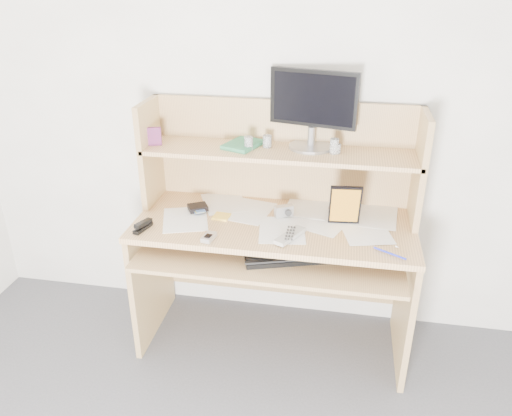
% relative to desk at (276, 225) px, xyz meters
% --- Properties ---
extents(back_wall, '(3.60, 0.04, 2.50)m').
position_rel_desk_xyz_m(back_wall, '(0.00, 0.24, 0.56)').
color(back_wall, white).
rests_on(back_wall, floor).
extents(desk, '(1.40, 0.70, 1.30)m').
position_rel_desk_xyz_m(desk, '(0.00, 0.00, 0.00)').
color(desk, tan).
rests_on(desk, floor).
extents(paper_clutter, '(1.32, 0.54, 0.01)m').
position_rel_desk_xyz_m(paper_clutter, '(0.00, -0.08, 0.06)').
color(paper_clutter, white).
rests_on(paper_clutter, desk).
extents(keyboard, '(0.49, 0.30, 0.03)m').
position_rel_desk_xyz_m(keyboard, '(0.11, -0.24, -0.03)').
color(keyboard, black).
rests_on(keyboard, desk).
extents(tv_remote, '(0.14, 0.20, 0.02)m').
position_rel_desk_xyz_m(tv_remote, '(0.10, -0.24, 0.07)').
color(tv_remote, '#9F9F9A').
rests_on(tv_remote, paper_clutter).
extents(flip_phone, '(0.06, 0.10, 0.02)m').
position_rel_desk_xyz_m(flip_phone, '(-0.28, -0.31, 0.07)').
color(flip_phone, silver).
rests_on(flip_phone, paper_clutter).
extents(stapler, '(0.06, 0.13, 0.04)m').
position_rel_desk_xyz_m(stapler, '(-0.62, -0.28, 0.08)').
color(stapler, black).
rests_on(stapler, paper_clutter).
extents(wallet, '(0.12, 0.12, 0.02)m').
position_rel_desk_xyz_m(wallet, '(-0.42, -0.02, 0.07)').
color(wallet, black).
rests_on(wallet, paper_clutter).
extents(sticky_note_pad, '(0.09, 0.09, 0.01)m').
position_rel_desk_xyz_m(sticky_note_pad, '(-0.27, -0.08, 0.06)').
color(sticky_note_pad, '#F9FE42').
rests_on(sticky_note_pad, desk).
extents(digital_camera, '(0.10, 0.08, 0.06)m').
position_rel_desk_xyz_m(digital_camera, '(0.04, -0.02, 0.09)').
color(digital_camera, '#A3A3A5').
rests_on(digital_camera, paper_clutter).
extents(game_case, '(0.15, 0.03, 0.21)m').
position_rel_desk_xyz_m(game_case, '(0.34, -0.06, 0.17)').
color(game_case, black).
rests_on(game_case, paper_clutter).
extents(blue_pen, '(0.14, 0.09, 0.01)m').
position_rel_desk_xyz_m(blue_pen, '(0.55, -0.31, 0.07)').
color(blue_pen, '#1721B3').
rests_on(blue_pen, paper_clutter).
extents(card_box, '(0.07, 0.04, 0.09)m').
position_rel_desk_xyz_m(card_box, '(-0.64, 0.03, 0.43)').
color(card_box, maroon).
rests_on(card_box, desk).
extents(shelf_book, '(0.21, 0.24, 0.02)m').
position_rel_desk_xyz_m(shelf_book, '(-0.19, 0.09, 0.40)').
color(shelf_book, '#33815A').
rests_on(shelf_book, desk).
extents(chip_stack_a, '(0.05, 0.05, 0.06)m').
position_rel_desk_xyz_m(chip_stack_a, '(-0.07, 0.10, 0.42)').
color(chip_stack_a, black).
rests_on(chip_stack_a, desk).
extents(chip_stack_b, '(0.05, 0.05, 0.07)m').
position_rel_desk_xyz_m(chip_stack_b, '(-0.15, 0.04, 0.42)').
color(chip_stack_b, white).
rests_on(chip_stack_b, desk).
extents(chip_stack_c, '(0.04, 0.04, 0.05)m').
position_rel_desk_xyz_m(chip_stack_c, '(0.28, 0.07, 0.41)').
color(chip_stack_c, black).
rests_on(chip_stack_c, desk).
extents(chip_stack_d, '(0.06, 0.06, 0.08)m').
position_rel_desk_xyz_m(chip_stack_d, '(0.27, 0.06, 0.42)').
color(chip_stack_d, silver).
rests_on(chip_stack_d, desk).
extents(monitor, '(0.44, 0.22, 0.39)m').
position_rel_desk_xyz_m(monitor, '(0.15, 0.15, 0.59)').
color(monitor, '#A4A4A9').
rests_on(monitor, desk).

